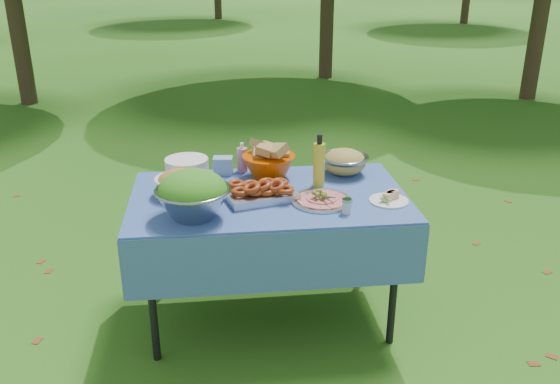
# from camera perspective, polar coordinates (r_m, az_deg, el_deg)

# --- Properties ---
(ground) EXTENTS (80.00, 80.00, 0.00)m
(ground) POSITION_cam_1_polar(r_m,az_deg,el_deg) (3.52, -0.99, -11.82)
(ground) COLOR #183C0B
(ground) RESTS_ON ground
(picnic_table) EXTENTS (1.46, 0.86, 0.76)m
(picnic_table) POSITION_cam_1_polar(r_m,az_deg,el_deg) (3.32, -1.03, -6.37)
(picnic_table) COLOR #739CDC
(picnic_table) RESTS_ON ground
(salad_bowl) EXTENTS (0.44, 0.44, 0.24)m
(salad_bowl) POSITION_cam_1_polar(r_m,az_deg,el_deg) (2.88, -8.38, -0.24)
(salad_bowl) COLOR #979BA0
(salad_bowl) RESTS_ON picnic_table
(pasta_bowl_white) EXTENTS (0.30, 0.30, 0.14)m
(pasta_bowl_white) POSITION_cam_1_polar(r_m,az_deg,el_deg) (3.18, -9.69, 0.92)
(pasta_bowl_white) COLOR white
(pasta_bowl_white) RESTS_ON picnic_table
(plate_stack) EXTENTS (0.27, 0.27, 0.12)m
(plate_stack) POSITION_cam_1_polar(r_m,az_deg,el_deg) (3.40, -8.94, 2.24)
(plate_stack) COLOR white
(plate_stack) RESTS_ON picnic_table
(wipes_box) EXTENTS (0.12, 0.09, 0.10)m
(wipes_box) POSITION_cam_1_polar(r_m,az_deg,el_deg) (3.45, -5.50, 2.55)
(wipes_box) COLOR #83A9CF
(wipes_box) RESTS_ON picnic_table
(sanitizer_bottle) EXTENTS (0.08, 0.08, 0.17)m
(sanitizer_bottle) POSITION_cam_1_polar(r_m,az_deg,el_deg) (3.47, -3.66, 3.37)
(sanitizer_bottle) COLOR pink
(sanitizer_bottle) RESTS_ON picnic_table
(bread_bowl) EXTENTS (0.35, 0.35, 0.20)m
(bread_bowl) POSITION_cam_1_polar(r_m,az_deg,el_deg) (3.37, -1.08, 3.05)
(bread_bowl) COLOR #CD4700
(bread_bowl) RESTS_ON picnic_table
(pasta_bowl_steel) EXTENTS (0.34, 0.34, 0.15)m
(pasta_bowl_steel) POSITION_cam_1_polar(r_m,az_deg,el_deg) (3.46, 6.21, 2.95)
(pasta_bowl_steel) COLOR #979BA0
(pasta_bowl_steel) RESTS_ON picnic_table
(fried_tray) EXTENTS (0.41, 0.34, 0.08)m
(fried_tray) POSITION_cam_1_polar(r_m,az_deg,el_deg) (3.10, -1.92, 0.14)
(fried_tray) COLOR silver
(fried_tray) RESTS_ON picnic_table
(charcuterie_platter) EXTENTS (0.38, 0.38, 0.07)m
(charcuterie_platter) POSITION_cam_1_polar(r_m,az_deg,el_deg) (3.06, 4.05, -0.31)
(charcuterie_platter) COLOR #BABEC2
(charcuterie_platter) RESTS_ON picnic_table
(oil_bottle) EXTENTS (0.08, 0.08, 0.29)m
(oil_bottle) POSITION_cam_1_polar(r_m,az_deg,el_deg) (3.23, 3.79, 3.03)
(oil_bottle) COLOR gold
(oil_bottle) RESTS_ON picnic_table
(cheese_plate) EXTENTS (0.23, 0.23, 0.06)m
(cheese_plate) POSITION_cam_1_polar(r_m,az_deg,el_deg) (3.11, 10.45, -0.44)
(cheese_plate) COLOR white
(cheese_plate) RESTS_ON picnic_table
(shaker) EXTENTS (0.05, 0.05, 0.08)m
(shaker) POSITION_cam_1_polar(r_m,az_deg,el_deg) (2.94, 6.44, -1.36)
(shaker) COLOR silver
(shaker) RESTS_ON picnic_table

